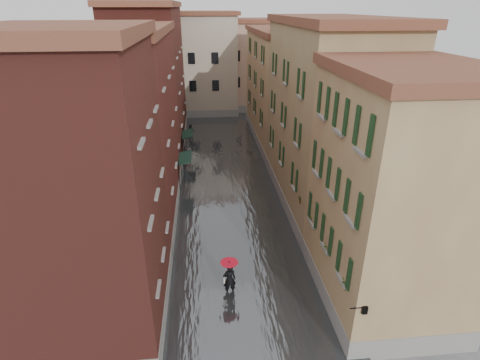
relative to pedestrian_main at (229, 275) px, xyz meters
name	(u,v)px	position (x,y,z in m)	size (l,w,h in m)	color
ground	(241,278)	(0.76, 1.20, -1.24)	(120.00, 120.00, 0.00)	#575759
floodwater	(226,180)	(0.76, 14.20, -1.14)	(10.00, 60.00, 0.20)	#44474B
building_left_near	(85,199)	(-6.24, -0.80, 5.26)	(6.00, 8.00, 13.00)	maroon
building_left_mid	(129,129)	(-6.24, 10.20, 5.01)	(6.00, 14.00, 12.50)	#5B271C
building_left_far	(152,80)	(-6.24, 25.20, 5.76)	(6.00, 16.00, 14.00)	maroon
building_right_near	(393,199)	(7.76, -0.80, 4.51)	(6.00, 8.00, 11.50)	#976F4E
building_right_mid	(324,120)	(7.76, 10.20, 5.26)	(6.00, 14.00, 13.00)	#9A8B5D
building_right_far	(282,89)	(7.76, 25.20, 4.51)	(6.00, 16.00, 11.50)	#976F4E
building_end_cream	(193,65)	(-2.24, 39.20, 5.26)	(12.00, 9.00, 13.00)	#BCB095
building_end_pink	(254,66)	(6.76, 41.20, 4.76)	(10.00, 9.00, 12.00)	tan
awning_near	(185,158)	(-2.73, 13.88, 1.23)	(1.09, 2.88, 2.80)	black
awning_far	(187,135)	(-2.73, 20.29, 1.23)	(1.09, 2.85, 2.80)	black
wall_lantern	(364,309)	(5.09, -4.80, 1.77)	(0.71, 0.22, 0.35)	black
window_planters	(315,217)	(4.88, 1.70, 2.27)	(0.59, 10.95, 0.84)	brown
pedestrian_main	(229,275)	(0.00, 0.00, 0.00)	(0.95, 0.95, 2.06)	black
pedestrian_far	(191,132)	(-2.49, 25.95, -0.33)	(0.88, 0.69, 1.82)	black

